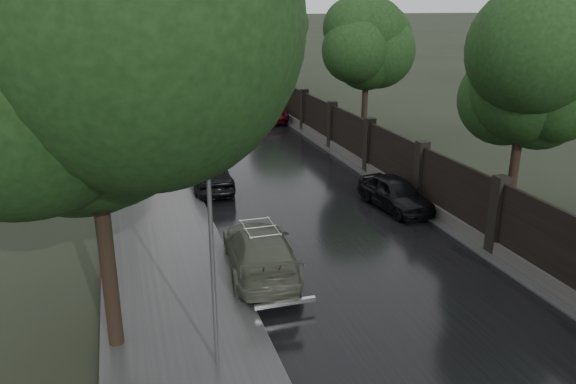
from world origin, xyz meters
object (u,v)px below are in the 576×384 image
at_px(tree_left_far, 96,47).
at_px(car_right_far, 264,111).
at_px(hatchback_left, 210,173).
at_px(tree_right_b, 367,56).
at_px(volga_sedan, 260,250).
at_px(tree_right_c, 282,38).
at_px(lamp_post, 212,263).
at_px(car_right_near, 395,193).
at_px(traffic_light, 164,100).
at_px(tree_right_a, 525,89).
at_px(tree_left_near, 87,83).

bearing_deg(tree_left_far, car_right_far, -6.75).
xyz_separation_m(hatchback_left, car_right_far, (6.16, 14.19, -0.03)).
xyz_separation_m(tree_left_far, tree_right_b, (15.50, -8.00, -0.29)).
bearing_deg(volga_sedan, tree_right_b, -117.85).
height_order(tree_right_c, lamp_post, tree_right_c).
xyz_separation_m(car_right_near, car_right_far, (-0.58, 18.88, 0.04)).
xyz_separation_m(lamp_post, traffic_light, (1.10, 23.49, -0.27)).
xyz_separation_m(tree_left_far, car_right_far, (10.82, -1.28, -4.53)).
bearing_deg(volga_sedan, car_right_near, -143.84).
relative_size(tree_right_a, tree_right_c, 1.00).
bearing_deg(car_right_far, hatchback_left, -119.14).
distance_m(tree_left_far, car_right_near, 23.61).
relative_size(tree_right_c, hatchback_left, 1.62).
relative_size(volga_sedan, car_right_near, 1.26).
height_order(volga_sedan, car_right_near, volga_sedan).
bearing_deg(tree_left_near, car_right_far, 67.95).
distance_m(tree_right_a, car_right_near, 6.20).
height_order(volga_sedan, hatchback_left, hatchback_left).
relative_size(tree_right_b, car_right_far, 1.37).
bearing_deg(tree_right_a, lamp_post, -153.26).
xyz_separation_m(tree_right_a, tree_right_c, (0.00, 32.00, 0.00)).
bearing_deg(car_right_far, tree_right_b, -60.78).
height_order(tree_right_c, hatchback_left, tree_right_c).
height_order(tree_left_near, traffic_light, tree_left_near).
xyz_separation_m(tree_right_c, car_right_near, (-4.10, -30.16, -4.28)).
distance_m(tree_right_c, volga_sedan, 35.92).
distance_m(hatchback_left, car_right_far, 15.47).
distance_m(tree_left_near, volga_sedan, 7.77).
bearing_deg(hatchback_left, traffic_light, -83.22).
bearing_deg(tree_left_near, tree_right_a, 18.32).
height_order(tree_right_c, car_right_far, tree_right_c).
xyz_separation_m(tree_left_far, tree_right_a, (15.50, -22.00, -0.29)).
bearing_deg(lamp_post, tree_left_far, 95.21).
bearing_deg(tree_right_b, volga_sedan, -123.81).
bearing_deg(volga_sedan, tree_right_a, -163.37).
bearing_deg(tree_right_b, hatchback_left, -145.45).
height_order(tree_right_a, volga_sedan, tree_right_a).
relative_size(tree_right_b, lamp_post, 1.37).
distance_m(tree_right_b, hatchback_left, 13.83).
bearing_deg(tree_left_far, tree_right_a, -54.83).
bearing_deg(tree_left_far, tree_right_c, 32.83).
bearing_deg(tree_right_a, car_right_near, 155.89).
distance_m(traffic_light, volga_sedan, 19.12).
bearing_deg(traffic_light, tree_right_b, -14.24).
height_order(hatchback_left, car_right_far, hatchback_left).
bearing_deg(car_right_near, tree_left_far, 113.02).
relative_size(tree_right_c, traffic_light, 1.75).
xyz_separation_m(tree_right_b, lamp_post, (-12.90, -20.50, -2.28)).
distance_m(tree_right_a, volga_sedan, 11.71).
relative_size(tree_left_near, tree_right_c, 1.31).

